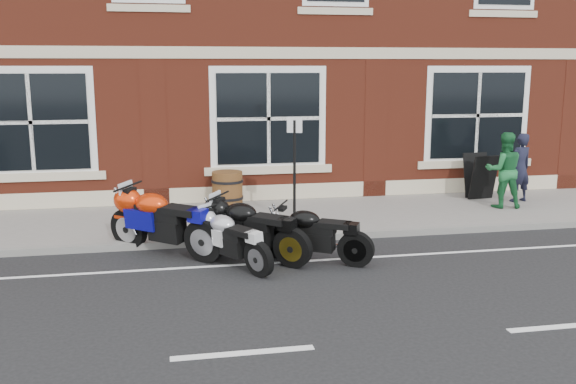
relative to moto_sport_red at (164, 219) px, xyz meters
name	(u,v)px	position (x,y,z in m)	size (l,w,h in m)	color
ground	(220,270)	(0.84, -1.03, -0.60)	(80.00, 80.00, 0.00)	black
sidewalk	(207,221)	(0.84, 1.97, -0.54)	(30.00, 3.00, 0.12)	slate
kerb	(213,242)	(0.84, 0.39, -0.54)	(30.00, 0.16, 0.12)	slate
moto_sport_red	(164,219)	(0.00, 0.00, 0.00)	(1.87, 1.63, 1.05)	black
moto_sport_black	(252,227)	(1.40, -0.59, -0.06)	(1.69, 1.50, 0.96)	black
moto_sport_silver	(232,237)	(1.04, -0.89, -0.13)	(1.10, 1.61, 0.83)	black
moto_naked_black	(314,232)	(2.38, -0.89, -0.11)	(1.68, 1.11, 0.86)	black
pedestrian_left	(520,168)	(7.83, 2.29, 0.29)	(0.56, 0.37, 1.54)	black
pedestrian_right	(504,170)	(7.16, 1.80, 0.33)	(0.79, 0.61, 1.62)	#1C6331
a_board_sign	(480,176)	(7.13, 2.78, 0.03)	(0.62, 0.41, 1.04)	black
barrel_planter	(227,189)	(1.35, 2.99, -0.10)	(0.69, 0.69, 0.76)	#4A3413
parking_sign	(294,163)	(2.46, 1.17, 0.70)	(0.27, 0.14, 2.06)	black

